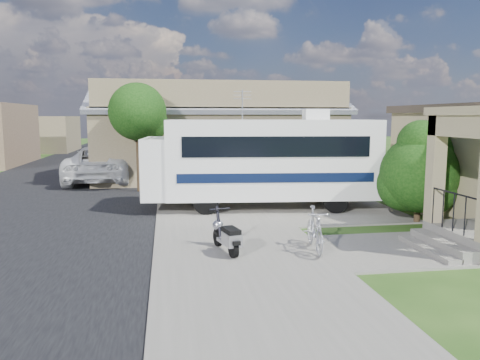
{
  "coord_description": "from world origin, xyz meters",
  "views": [
    {
      "loc": [
        -2.66,
        -11.09,
        3.17
      ],
      "look_at": [
        -0.5,
        2.5,
        1.3
      ],
      "focal_mm": 35.0,
      "sensor_mm": 36.0,
      "label": 1
    }
  ],
  "objects": [
    {
      "name": "motorhome",
      "position": [
        0.62,
        4.56,
        1.72
      ],
      "size": [
        8.03,
        3.18,
        4.02
      ],
      "rotation": [
        0.0,
        0.0,
        -0.1
      ],
      "color": "white",
      "rests_on": "ground"
    },
    {
      "name": "street_tree_b",
      "position": [
        -3.7,
        19.05,
        3.39
      ],
      "size": [
        2.44,
        2.4,
        4.73
      ],
      "color": "black",
      "rests_on": "ground"
    },
    {
      "name": "garden_hose",
      "position": [
        3.85,
        -0.59,
        0.08
      ],
      "size": [
        0.35,
        0.35,
        0.16
      ],
      "primitive_type": "cylinder",
      "color": "#156919",
      "rests_on": "ground"
    },
    {
      "name": "van",
      "position": [
        -6.39,
        20.46,
        0.91
      ],
      "size": [
        3.36,
        6.55,
        1.82
      ],
      "primitive_type": "imported",
      "rotation": [
        0.0,
        0.0,
        0.13
      ],
      "color": "silver",
      "rests_on": "ground"
    },
    {
      "name": "street_tree_a",
      "position": [
        -3.7,
        9.05,
        3.25
      ],
      "size": [
        2.44,
        2.4,
        4.58
      ],
      "color": "black",
      "rests_on": "ground"
    },
    {
      "name": "walk_slab",
      "position": [
        3.0,
        -1.0,
        0.03
      ],
      "size": [
        4.0,
        3.0,
        0.05
      ],
      "primitive_type": "cube",
      "color": "#68655D",
      "rests_on": "ground"
    },
    {
      "name": "scooter",
      "position": [
        -1.32,
        -0.73,
        0.44
      ],
      "size": [
        0.65,
        1.47,
        0.97
      ],
      "rotation": [
        0.0,
        0.0,
        0.23
      ],
      "color": "black",
      "rests_on": "ground"
    },
    {
      "name": "street_tree_c",
      "position": [
        -3.7,
        28.05,
        3.1
      ],
      "size": [
        2.44,
        2.4,
        4.42
      ],
      "color": "black",
      "rests_on": "ground"
    },
    {
      "name": "driveway_slab",
      "position": [
        1.5,
        4.5,
        0.03
      ],
      "size": [
        7.0,
        6.0,
        0.05
      ],
      "primitive_type": "cube",
      "color": "#68655D",
      "rests_on": "ground"
    },
    {
      "name": "pickup_truck",
      "position": [
        -5.79,
        12.54,
        0.88
      ],
      "size": [
        2.96,
        6.37,
        1.76
      ],
      "primitive_type": "imported",
      "rotation": [
        0.0,
        0.0,
        3.15
      ],
      "color": "silver",
      "rests_on": "ground"
    },
    {
      "name": "shrub",
      "position": [
        4.8,
        1.7,
        1.58
      ],
      "size": [
        2.51,
        2.4,
        3.08
      ],
      "color": "black",
      "rests_on": "ground"
    },
    {
      "name": "warehouse",
      "position": [
        0.0,
        13.97,
        1.99
      ],
      "size": [
        12.5,
        8.4,
        5.04
      ],
      "color": "brown",
      "rests_on": "ground"
    },
    {
      "name": "sidewalk_slab",
      "position": [
        -1.0,
        10.0,
        0.03
      ],
      "size": [
        4.0,
        80.0,
        0.06
      ],
      "primitive_type": "cube",
      "color": "#68655D",
      "rests_on": "ground"
    },
    {
      "name": "ground",
      "position": [
        0.0,
        0.0,
        0.0
      ],
      "size": [
        120.0,
        120.0,
        0.0
      ],
      "primitive_type": "plane",
      "color": "#1C3C10"
    },
    {
      "name": "street_slab",
      "position": [
        -7.5,
        10.0,
        0.01
      ],
      "size": [
        9.0,
        80.0,
        0.02
      ],
      "primitive_type": "cube",
      "color": "black",
      "rests_on": "ground"
    },
    {
      "name": "distant_bldg_near",
      "position": [
        -15.0,
        34.0,
        1.6
      ],
      "size": [
        8.0,
        7.0,
        3.2
      ],
      "primitive_type": "cube",
      "color": "brown",
      "rests_on": "ground"
    },
    {
      "name": "bicycle",
      "position": [
        0.72,
        -0.89,
        0.51
      ],
      "size": [
        0.67,
        1.73,
        1.01
      ],
      "primitive_type": "imported",
      "rotation": [
        0.0,
        0.0,
        -0.12
      ],
      "color": "#A6A6AE",
      "rests_on": "ground"
    }
  ]
}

